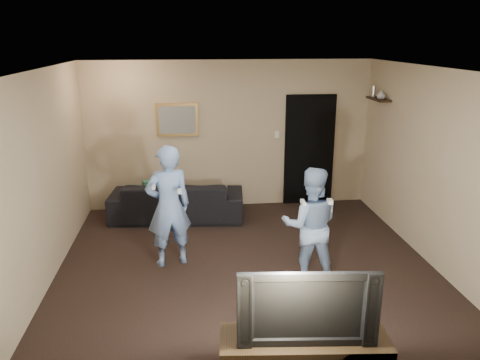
{
  "coord_description": "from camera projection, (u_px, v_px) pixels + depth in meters",
  "views": [
    {
      "loc": [
        -0.73,
        -5.58,
        2.98
      ],
      "look_at": [
        -0.06,
        0.3,
        1.15
      ],
      "focal_mm": 35.0,
      "sensor_mm": 36.0,
      "label": 1
    }
  ],
  "objects": [
    {
      "name": "ground",
      "position": [
        247.0,
        268.0,
        6.26
      ],
      "size": [
        5.0,
        5.0,
        0.0
      ],
      "primitive_type": "plane",
      "color": "black",
      "rests_on": "ground"
    },
    {
      "name": "ceiling",
      "position": [
        248.0,
        70.0,
        5.49
      ],
      "size": [
        5.0,
        5.0,
        0.04
      ],
      "primitive_type": "cube",
      "color": "silver",
      "rests_on": "wall_back"
    },
    {
      "name": "wall_back",
      "position": [
        229.0,
        135.0,
        8.25
      ],
      "size": [
        5.0,
        0.04,
        2.6
      ],
      "primitive_type": "cube",
      "color": "tan",
      "rests_on": "ground"
    },
    {
      "name": "wall_front",
      "position": [
        290.0,
        270.0,
        3.5
      ],
      "size": [
        5.0,
        0.04,
        2.6
      ],
      "primitive_type": "cube",
      "color": "tan",
      "rests_on": "ground"
    },
    {
      "name": "wall_left",
      "position": [
        41.0,
        182.0,
        5.6
      ],
      "size": [
        0.04,
        5.0,
        2.6
      ],
      "primitive_type": "cube",
      "color": "tan",
      "rests_on": "ground"
    },
    {
      "name": "wall_right",
      "position": [
        436.0,
        169.0,
        6.14
      ],
      "size": [
        0.04,
        5.0,
        2.6
      ],
      "primitive_type": "cube",
      "color": "tan",
      "rests_on": "ground"
    },
    {
      "name": "sofa",
      "position": [
        177.0,
        200.0,
        7.92
      ],
      "size": [
        2.29,
        1.07,
        0.65
      ],
      "primitive_type": "imported",
      "rotation": [
        0.0,
        0.0,
        3.05
      ],
      "color": "black",
      "rests_on": "ground"
    },
    {
      "name": "throw_pillow",
      "position": [
        156.0,
        192.0,
        7.83
      ],
      "size": [
        0.44,
        0.28,
        0.42
      ],
      "primitive_type": "cube",
      "rotation": [
        0.0,
        0.0,
        0.37
      ],
      "color": "#194D3B",
      "rests_on": "sofa"
    },
    {
      "name": "painting_frame",
      "position": [
        177.0,
        120.0,
        8.04
      ],
      "size": [
        0.72,
        0.05,
        0.57
      ],
      "primitive_type": "cube",
      "color": "olive",
      "rests_on": "wall_back"
    },
    {
      "name": "painting_canvas",
      "position": [
        177.0,
        120.0,
        8.01
      ],
      "size": [
        0.62,
        0.01,
        0.47
      ],
      "primitive_type": "cube",
      "color": "slate",
      "rests_on": "painting_frame"
    },
    {
      "name": "doorway",
      "position": [
        309.0,
        150.0,
        8.46
      ],
      "size": [
        0.9,
        0.06,
        2.0
      ],
      "primitive_type": "cube",
      "color": "black",
      "rests_on": "ground"
    },
    {
      "name": "light_switch",
      "position": [
        277.0,
        135.0,
        8.31
      ],
      "size": [
        0.08,
        0.02,
        0.12
      ],
      "primitive_type": "cube",
      "color": "silver",
      "rests_on": "wall_back"
    },
    {
      "name": "wall_shelf",
      "position": [
        378.0,
        99.0,
        7.64
      ],
      "size": [
        0.2,
        0.6,
        0.03
      ],
      "primitive_type": "cube",
      "color": "black",
      "rests_on": "wall_right"
    },
    {
      "name": "shelf_vase",
      "position": [
        381.0,
        94.0,
        7.52
      ],
      "size": [
        0.17,
        0.17,
        0.14
      ],
      "primitive_type": "imported",
      "rotation": [
        0.0,
        0.0,
        0.26
      ],
      "color": "#ABABAF",
      "rests_on": "wall_shelf"
    },
    {
      "name": "shelf_figurine",
      "position": [
        374.0,
        91.0,
        7.82
      ],
      "size": [
        0.06,
        0.06,
        0.18
      ],
      "primitive_type": "cylinder",
      "color": "silver",
      "rests_on": "wall_shelf"
    },
    {
      "name": "television",
      "position": [
        306.0,
        302.0,
        3.9
      ],
      "size": [
        1.18,
        0.26,
        0.67
      ],
      "primitive_type": "imported",
      "rotation": [
        0.0,
        0.0,
        -0.09
      ],
      "color": "black",
      "rests_on": "tv_console"
    },
    {
      "name": "wii_player_left",
      "position": [
        169.0,
        206.0,
        6.16
      ],
      "size": [
        0.69,
        0.56,
        1.66
      ],
      "color": "#7C9DD7",
      "rests_on": "ground"
    },
    {
      "name": "wii_player_right",
      "position": [
        310.0,
        225.0,
        5.77
      ],
      "size": [
        0.81,
        0.68,
        1.48
      ],
      "color": "#829CBD",
      "rests_on": "ground"
    }
  ]
}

